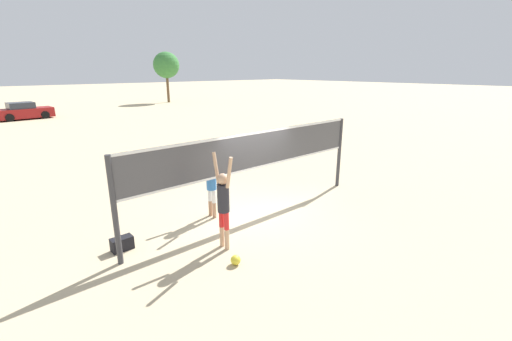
# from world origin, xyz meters

# --- Properties ---
(ground_plane) EXTENTS (200.00, 200.00, 0.00)m
(ground_plane) POSITION_xyz_m (0.00, 0.00, 0.00)
(ground_plane) COLOR #C6B28C
(volleyball_net) EXTENTS (8.06, 0.12, 2.46)m
(volleyball_net) POSITION_xyz_m (0.00, 0.00, 1.74)
(volleyball_net) COLOR #38383D
(volleyball_net) RESTS_ON ground_plane
(player_spiker) EXTENTS (0.28, 0.73, 2.30)m
(player_spiker) POSITION_xyz_m (-1.84, -0.96, 1.22)
(player_spiker) COLOR tan
(player_spiker) RESTS_ON ground_plane
(player_blocker) EXTENTS (0.28, 0.69, 2.05)m
(player_blocker) POSITION_xyz_m (-1.03, 0.73, 1.08)
(player_blocker) COLOR tan
(player_blocker) RESTS_ON ground_plane
(volleyball) EXTENTS (0.22, 0.22, 0.22)m
(volleyball) POSITION_xyz_m (-2.10, -1.72, 0.11)
(volleyball) COLOR yellow
(volleyball) RESTS_ON ground_plane
(gear_bag) EXTENTS (0.49, 0.27, 0.32)m
(gear_bag) POSITION_xyz_m (-3.71, 0.56, 0.16)
(gear_bag) COLOR black
(gear_bag) RESTS_ON ground_plane
(parked_car_near) EXTENTS (4.29, 2.11, 1.43)m
(parked_car_near) POSITION_xyz_m (-1.57, 28.04, 0.64)
(parked_car_near) COLOR maroon
(parked_car_near) RESTS_ON ground_plane
(tree_left_cluster) EXTENTS (3.21, 3.21, 6.21)m
(tree_left_cluster) POSITION_xyz_m (15.04, 34.07, 4.57)
(tree_left_cluster) COLOR brown
(tree_left_cluster) RESTS_ON ground_plane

